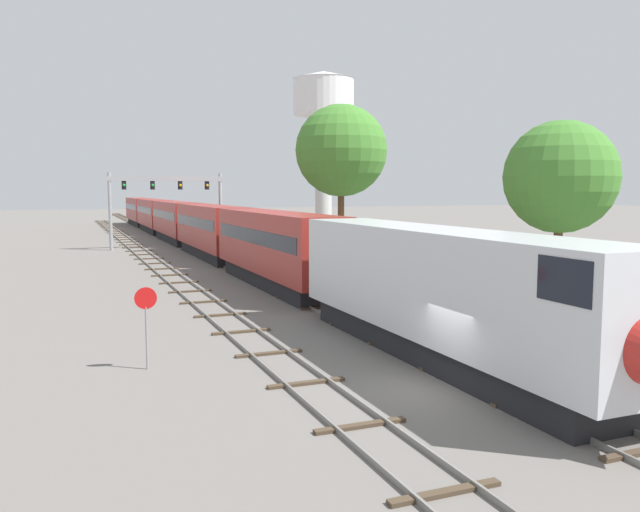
% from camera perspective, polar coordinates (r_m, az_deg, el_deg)
% --- Properties ---
extents(ground_plane, '(400.00, 400.00, 0.00)m').
position_cam_1_polar(ground_plane, '(20.59, 10.17, -11.68)').
color(ground_plane, slate).
extents(track_main, '(2.60, 200.00, 0.16)m').
position_cam_1_polar(track_main, '(77.84, -12.64, 1.26)').
color(track_main, slate).
rests_on(track_main, ground).
extents(track_near, '(2.60, 160.00, 0.16)m').
position_cam_1_polar(track_near, '(57.34, -14.80, -0.41)').
color(track_near, slate).
rests_on(track_near, ground).
extents(passenger_train, '(3.04, 115.67, 4.80)m').
position_cam_1_polar(passenger_train, '(69.26, -11.53, 2.83)').
color(passenger_train, silver).
rests_on(passenger_train, ground).
extents(signal_gantry, '(12.10, 0.49, 7.98)m').
position_cam_1_polar(signal_gantry, '(69.61, -13.54, 5.47)').
color(signal_gantry, '#999BA0').
rests_on(signal_gantry, ground).
extents(water_tower, '(9.55, 9.55, 24.45)m').
position_cam_1_polar(water_tower, '(101.60, 0.32, 13.19)').
color(water_tower, beige).
rests_on(water_tower, ground).
extents(stop_sign, '(0.76, 0.08, 2.88)m').
position_cam_1_polar(stop_sign, '(22.83, -15.27, -5.21)').
color(stop_sign, gray).
rests_on(stop_sign, ground).
extents(trackside_tree_left, '(7.23, 7.23, 10.64)m').
position_cam_1_polar(trackside_tree_left, '(43.91, 20.68, 6.60)').
color(trackside_tree_left, brown).
rests_on(trackside_tree_left, ground).
extents(trackside_tree_mid, '(7.87, 7.87, 13.49)m').
position_cam_1_polar(trackside_tree_mid, '(55.33, 1.90, 9.37)').
color(trackside_tree_mid, brown).
rests_on(trackside_tree_mid, ground).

